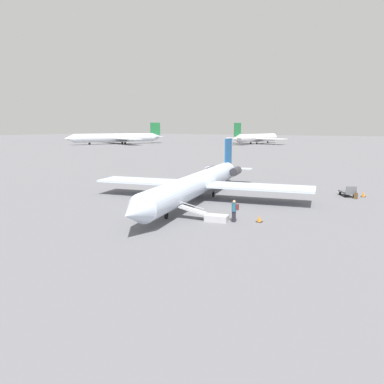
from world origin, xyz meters
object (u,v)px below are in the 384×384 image
Objects in this scene: passenger at (234,209)px; airplane_main at (200,183)px; airplane_taxiing_distant at (118,138)px; airplane_far_right at (256,138)px; boarding_stairs at (212,216)px; luggage_cart at (348,192)px; suitcase at (356,196)px.

airplane_main is at bearing -55.54° from passenger.
airplane_taxiing_distant reaches higher than airplane_main.
airplane_far_right reaches higher than boarding_stairs.
airplane_main is 11.95× the size of luggage_cart.
airplane_main reaches higher than suitcase.
boarding_stairs reaches higher than suitcase.
luggage_cart is at bearing -144.40° from airplane_far_right.
suitcase is (-8.46, 13.75, -1.41)m from airplane_main.
airplane_far_right reaches higher than luggage_cart.
airplane_main is 0.71× the size of airplane_taxiing_distant.
airplane_far_right is at bearing -154.32° from suitcase.
boarding_stairs is at bearing 24.28° from airplane_main.
luggage_cart is (113.13, 53.96, -2.21)m from airplane_far_right.
suitcase is (82.69, 106.32, -2.42)m from airplane_taxiing_distant.
airplane_taxiing_distant is at bearing 131.64° from airplane_far_right.
airplane_taxiing_distant is 139.51m from passenger.
airplane_far_right is at bearing -81.86° from boarding_stairs.
airplane_taxiing_distant reaches higher than passenger.
luggage_cart is (-16.78, 7.57, 0.11)m from boarding_stairs.
airplane_main is 33.35× the size of suitcase.
airplane_far_right is 8.84× the size of boarding_stairs.
boarding_stairs is at bearing -150.25° from airplane_far_right.
boarding_stairs is at bearing 70.94° from airplane_taxiing_distant.
airplane_main is 16.87× the size of passenger.
airplane_main is at bearing -65.72° from boarding_stairs.
airplane_far_right reaches higher than suitcase.
airplane_main reaches higher than boarding_stairs.
passenger reaches higher than luggage_cart.
airplane_far_right reaches higher than passenger.
passenger is at bearing -149.51° from airplane_far_right.
boarding_stairs is 1.89m from passenger.
airplane_far_right is at bearing 147.65° from airplane_taxiing_distant.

